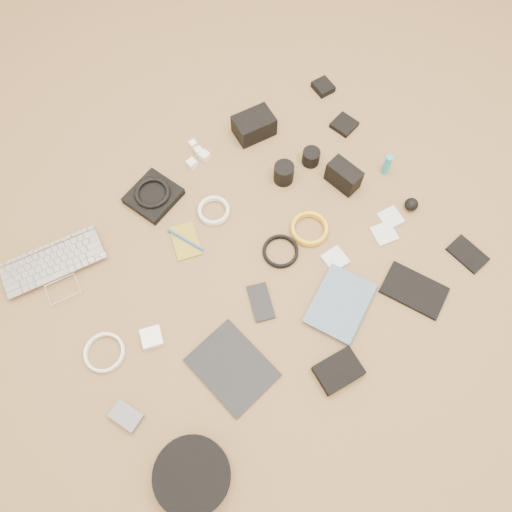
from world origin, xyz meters
TOP-DOWN VIEW (x-y plane):
  - laptop at (-0.55, 0.36)m, footprint 0.38×0.30m
  - headphone_pouch at (-0.13, 0.42)m, footprint 0.20×0.20m
  - headphones at (-0.13, 0.42)m, footprint 0.15×0.15m
  - charger_a at (0.11, 0.48)m, footprint 0.03×0.03m
  - charger_b at (0.06, 0.44)m, footprint 0.04×0.04m
  - charger_c at (0.12, 0.52)m, footprint 0.03×0.03m
  - charger_d at (0.12, 0.44)m, footprint 0.04×0.04m
  - dslr_camera at (0.34, 0.42)m, footprint 0.16×0.13m
  - lens_pouch at (0.69, 0.42)m, footprint 0.08×0.08m
  - notebook_olive at (-0.14, 0.20)m, footprint 0.13×0.16m
  - pen_blue at (-0.14, 0.20)m, footprint 0.06×0.14m
  - cable_white_a at (0.01, 0.23)m, footprint 0.14×0.14m
  - lens_a at (0.29, 0.19)m, footprint 0.10×0.10m
  - lens_b at (0.42, 0.18)m, footprint 0.08×0.08m
  - card_reader at (0.63, 0.23)m, footprint 0.10×0.10m
  - power_brick at (-0.42, -0.02)m, footprint 0.08×0.08m
  - cable_white_b at (-0.57, 0.03)m, footprint 0.16×0.16m
  - cable_black at (0.09, -0.04)m, footprint 0.16×0.16m
  - cable_yellow at (0.23, -0.04)m, footprint 0.14×0.14m
  - flash at (0.45, 0.04)m, footprint 0.08×0.13m
  - lens_cleaner at (0.61, -0.02)m, footprint 0.03×0.03m
  - battery_charger at (-0.62, -0.17)m, footprint 0.09×0.11m
  - tablet at (-0.28, -0.25)m, footprint 0.22×0.27m
  - phone at (-0.07, -0.14)m, footprint 0.11×0.14m
  - filter_case_left at (0.22, -0.18)m, footprint 0.08×0.08m
  - filter_case_mid at (0.42, -0.21)m, footprint 0.10×0.10m
  - filter_case_right at (0.49, -0.18)m, footprint 0.09×0.09m
  - air_blower at (0.57, -0.19)m, footprint 0.06×0.06m
  - headphone_case at (-0.56, -0.43)m, footprint 0.23×0.23m
  - drive_case at (-0.03, -0.47)m, footprint 0.15×0.12m
  - paperback at (0.16, -0.39)m, footprint 0.28×0.25m
  - notebook_black_a at (0.35, -0.43)m, footprint 0.19×0.24m
  - notebook_black_b at (0.59, -0.45)m, footprint 0.09×0.13m

SIDE VIEW (x-z plane):
  - notebook_olive at x=-0.14m, z-range 0.00..0.01m
  - phone at x=-0.07m, z-range 0.00..0.01m
  - filter_case_right at x=0.49m, z-range 0.00..0.01m
  - filter_case_left at x=0.22m, z-range 0.00..0.01m
  - notebook_black_b at x=0.59m, z-range 0.00..0.01m
  - filter_case_mid at x=0.42m, z-range 0.00..0.01m
  - cable_white_b at x=-0.57m, z-range 0.00..0.01m
  - tablet at x=-0.28m, z-range 0.00..0.01m
  - cable_black at x=0.09m, z-range 0.00..0.01m
  - cable_white_a at x=0.01m, z-range 0.00..0.01m
  - notebook_black_a at x=0.35m, z-range 0.00..0.01m
  - cable_yellow at x=0.23m, z-range 0.00..0.02m
  - card_reader at x=0.63m, z-range 0.00..0.02m
  - paperback at x=0.16m, z-range 0.00..0.02m
  - pen_blue at x=-0.14m, z-range 0.01..0.02m
  - charger_c at x=0.12m, z-range 0.00..0.02m
  - charger_a at x=0.11m, z-range 0.00..0.02m
  - battery_charger at x=-0.62m, z-range 0.00..0.03m
  - laptop at x=-0.55m, z-range 0.00..0.03m
  - lens_pouch at x=0.69m, z-range 0.00..0.03m
  - power_brick at x=-0.42m, z-range 0.00..0.03m
  - charger_b at x=0.06m, z-range 0.00..0.03m
  - headphone_pouch at x=-0.13m, z-range 0.00..0.03m
  - charger_d at x=0.12m, z-range 0.00..0.03m
  - drive_case at x=-0.03m, z-range 0.00..0.03m
  - air_blower at x=0.57m, z-range 0.00..0.05m
  - headphone_case at x=-0.56m, z-range 0.00..0.06m
  - lens_b at x=0.42m, z-range 0.00..0.06m
  - headphones at x=-0.13m, z-range 0.03..0.05m
  - lens_a at x=0.29m, z-range 0.00..0.08m
  - dslr_camera at x=0.34m, z-range 0.00..0.09m
  - lens_cleaner at x=0.61m, z-range 0.00..0.09m
  - flash at x=0.45m, z-range 0.00..0.09m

